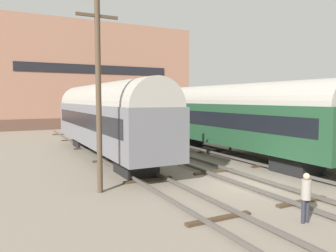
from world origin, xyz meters
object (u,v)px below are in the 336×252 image
object	(u,v)px
bench	(284,135)
utility_pole	(98,90)
train_car_grey	(105,116)
person_worker	(306,193)
train_car_green	(230,115)

from	to	relation	value
bench	utility_pole	world-z (taller)	utility_pole
train_car_grey	bench	size ratio (longest dim) A/B	12.79
person_worker	utility_pole	size ratio (longest dim) A/B	0.19
train_car_green	train_car_grey	world-z (taller)	train_car_grey
train_car_green	bench	world-z (taller)	train_car_green
train_car_green	person_worker	size ratio (longest dim) A/B	10.84
bench	train_car_grey	bearing A→B (deg)	149.53
person_worker	utility_pole	distance (m)	9.06
train_car_green	utility_pole	distance (m)	11.84
train_car_grey	bench	world-z (taller)	train_car_grey
bench	utility_pole	xyz separation A→B (m)	(-13.36, -2.12, 2.86)
bench	person_worker	bearing A→B (deg)	-133.35
person_worker	utility_pole	bearing A→B (deg)	127.54
person_worker	utility_pole	xyz separation A→B (m)	(-5.10, 6.64, 3.48)
bench	utility_pole	bearing A→B (deg)	-170.99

